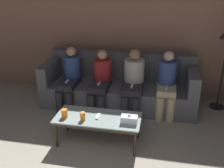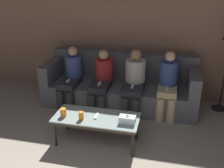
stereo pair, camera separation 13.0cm
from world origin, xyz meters
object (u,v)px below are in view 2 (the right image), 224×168
at_px(game_remote, 96,116).
at_px(tissue_box, 127,120).
at_px(couch, 120,87).
at_px(seated_person_mid_left, 102,79).
at_px(seated_person_left_end, 71,76).
at_px(seated_person_right_end, 168,83).
at_px(seated_person_mid_right, 134,80).
at_px(cup_near_right, 81,116).
at_px(cup_near_left, 63,112).
at_px(coffee_table, 97,119).

bearing_deg(game_remote, tissue_box, -8.48).
distance_m(couch, seated_person_mid_left, 0.44).
xyz_separation_m(seated_person_left_end, seated_person_right_end, (1.70, 0.04, 0.02)).
height_order(game_remote, seated_person_mid_right, seated_person_mid_right).
bearing_deg(seated_person_right_end, cup_near_right, -132.44).
bearing_deg(cup_near_left, seated_person_left_end, 105.56).
relative_size(tissue_box, seated_person_left_end, 0.21).
xyz_separation_m(coffee_table, cup_near_left, (-0.45, -0.09, 0.10)).
bearing_deg(seated_person_mid_left, tissue_box, -59.99).
height_order(cup_near_left, game_remote, cup_near_left).
xyz_separation_m(coffee_table, seated_person_right_end, (0.93, 1.10, 0.20)).
relative_size(seated_person_mid_right, seated_person_right_end, 1.00).
height_order(seated_person_mid_left, seated_person_right_end, seated_person_right_end).
height_order(game_remote, seated_person_left_end, seated_person_left_end).
height_order(tissue_box, seated_person_mid_left, seated_person_mid_left).
bearing_deg(seated_person_mid_left, cup_near_left, -102.08).
xyz_separation_m(couch, coffee_table, (-0.08, -1.32, 0.05)).
bearing_deg(cup_near_left, couch, 69.36).
relative_size(couch, seated_person_mid_left, 2.62).
bearing_deg(cup_near_right, seated_person_mid_right, 65.72).
bearing_deg(seated_person_right_end, seated_person_left_end, -178.79).
bearing_deg(coffee_table, game_remote, 0.00).
bearing_deg(seated_person_left_end, cup_near_right, -63.33).
height_order(couch, coffee_table, couch).
relative_size(cup_near_left, seated_person_left_end, 0.11).
relative_size(coffee_table, tissue_box, 5.43).
bearing_deg(game_remote, coffee_table, 0.00).
relative_size(seated_person_left_end, seated_person_mid_left, 1.02).
height_order(cup_near_right, tissue_box, tissue_box).
distance_m(coffee_table, cup_near_left, 0.47).
bearing_deg(seated_person_left_end, game_remote, -53.86).
xyz_separation_m(coffee_table, seated_person_mid_right, (0.36, 1.09, 0.20)).
distance_m(couch, seated_person_right_end, 0.92).
bearing_deg(seated_person_mid_right, tissue_box, -85.77).
bearing_deg(couch, seated_person_left_end, -163.08).
bearing_deg(game_remote, seated_person_mid_right, 71.56).
bearing_deg(cup_near_right, couch, 79.78).
bearing_deg(couch, cup_near_right, -100.22).
distance_m(cup_near_left, cup_near_right, 0.27).
bearing_deg(seated_person_mid_left, couch, 41.90).
bearing_deg(seated_person_mid_right, cup_near_right, -114.28).
relative_size(couch, seated_person_right_end, 2.52).
xyz_separation_m(couch, seated_person_mid_right, (0.28, -0.23, 0.26)).
xyz_separation_m(couch, tissue_box, (0.37, -1.39, 0.14)).
relative_size(cup_near_left, game_remote, 0.80).
bearing_deg(seated_person_right_end, tissue_box, -112.56).
relative_size(seated_person_mid_left, seated_person_mid_right, 0.96).
relative_size(cup_near_right, seated_person_mid_right, 0.11).
bearing_deg(coffee_table, cup_near_left, -168.58).
bearing_deg(cup_near_left, seated_person_right_end, 40.64).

